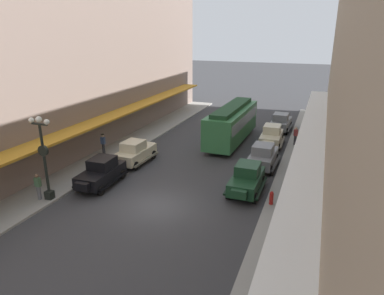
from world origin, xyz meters
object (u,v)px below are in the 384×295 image
pedestrian_4 (296,136)px  parked_car_4 (101,172)px  parked_car_0 (247,178)px  pedestrian_3 (103,144)px  pedestrian_5 (271,254)px  parked_car_2 (135,151)px  pedestrian_0 (38,186)px  fire_hydrant (271,198)px  parked_car_1 (271,135)px  parked_car_3 (263,155)px  parked_car_5 (281,122)px  streetcar (232,122)px  pedestrian_2 (288,209)px  pedestrian_1 (299,206)px  lamp_post_with_clock (44,155)px

pedestrian_4 → parked_car_4: bearing=-131.2°
parked_car_0 → pedestrian_3: parked_car_0 is taller
pedestrian_5 → pedestrian_3: bearing=146.2°
parked_car_2 → parked_car_4: same height
pedestrian_0 → fire_hydrant: bearing=18.1°
parked_car_1 → pedestrian_4: size_ratio=2.61×
parked_car_3 → parked_car_5: size_ratio=1.00×
pedestrian_3 → streetcar: bearing=39.1°
parked_car_4 → parked_car_3: bearing=36.4°
pedestrian_0 → pedestrian_2: size_ratio=1.00×
pedestrian_3 → fire_hydrant: bearing=-15.8°
parked_car_4 → fire_hydrant: 11.20m
parked_car_4 → pedestrian_1: 12.82m
pedestrian_5 → parked_car_2: bearing=141.1°
parked_car_2 → pedestrian_3: size_ratio=2.58×
parked_car_1 → pedestrian_1: bearing=-75.3°
parked_car_1 → pedestrian_5: (2.65, -17.82, 0.07)m
parked_car_1 → lamp_post_with_clock: size_ratio=0.83×
pedestrian_3 → pedestrian_5: 18.42m
parked_car_0 → parked_car_5: size_ratio=0.99×
parked_car_2 → pedestrian_2: 13.30m
parked_car_5 → pedestrian_0: (-11.67, -21.35, 0.05)m
parked_car_4 → pedestrian_5: 13.14m
pedestrian_1 → pedestrian_2: (-0.52, -0.56, 0.00)m
lamp_post_with_clock → pedestrian_3: size_ratio=3.09×
parked_car_2 → pedestrian_5: parked_car_2 is taller
streetcar → pedestrian_0: 17.63m
streetcar → parked_car_3: bearing=-54.0°
parked_car_1 → pedestrian_3: 14.75m
parked_car_2 → parked_car_5: (9.45, 13.56, 0.00)m
parked_car_5 → pedestrian_5: parked_car_5 is taller
parked_car_3 → pedestrian_1: (3.21, -7.45, 0.05)m
pedestrian_2 → pedestrian_5: bearing=-93.3°
pedestrian_4 → pedestrian_5: (0.60, -18.31, 0.02)m
parked_car_3 → lamp_post_with_clock: bearing=-137.6°
pedestrian_0 → pedestrian_1: bearing=11.5°
parked_car_0 → parked_car_3: same height
parked_car_0 → pedestrian_4: bearing=78.9°
streetcar → pedestrian_4: (5.69, 0.73, -0.91)m
parked_car_0 → fire_hydrant: bearing=-39.0°
fire_hydrant → pedestrian_5: 6.25m
parked_car_3 → parked_car_4: size_ratio=0.99×
parked_car_3 → lamp_post_with_clock: (-11.19, -10.21, 2.04)m
streetcar → pedestrian_5: bearing=-70.3°
pedestrian_1 → pedestrian_3: (-16.07, 5.40, 0.02)m
streetcar → pedestrian_5: size_ratio=5.78×
parked_car_2 → pedestrian_5: bearing=-38.9°
pedestrian_3 → pedestrian_4: bearing=28.7°
lamp_post_with_clock → pedestrian_3: lamp_post_with_clock is taller
parked_car_5 → fire_hydrant: parked_car_5 is taller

